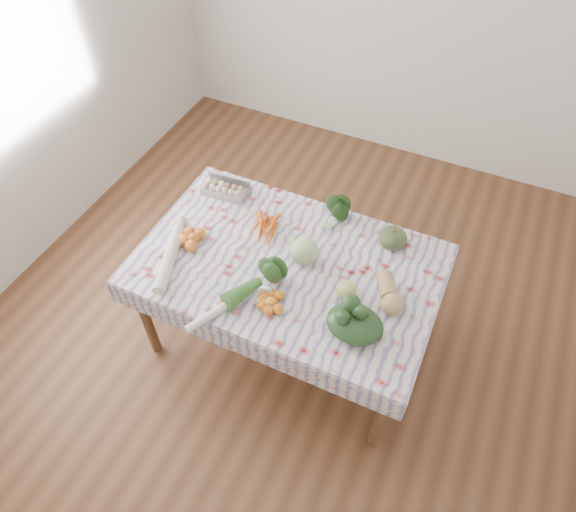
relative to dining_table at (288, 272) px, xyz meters
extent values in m
plane|color=#54321C|center=(0.00, 0.00, -0.68)|extent=(4.50, 4.50, 0.00)
cube|color=brown|center=(0.00, 0.00, 0.05)|extent=(1.60, 1.00, 0.04)
cylinder|color=brown|center=(-0.74, -0.44, -0.32)|extent=(0.06, 0.06, 0.71)
cylinder|color=brown|center=(0.74, -0.44, -0.32)|extent=(0.06, 0.06, 0.71)
cylinder|color=brown|center=(-0.74, 0.44, -0.32)|extent=(0.06, 0.06, 0.71)
cylinder|color=brown|center=(0.74, 0.44, -0.32)|extent=(0.06, 0.06, 0.71)
cube|color=silver|center=(0.00, 0.00, 0.08)|extent=(1.66, 1.06, 0.01)
cube|color=#9D9C98|center=(-0.59, 0.33, 0.12)|extent=(0.29, 0.13, 0.07)
cube|color=#DE5608|center=(-0.22, 0.16, 0.10)|extent=(0.24, 0.23, 0.04)
ellipsoid|color=black|center=(0.12, 0.42, 0.15)|extent=(0.16, 0.14, 0.13)
ellipsoid|color=#3E4D28|center=(0.48, 0.37, 0.14)|extent=(0.17, 0.17, 0.11)
sphere|color=#B0C884|center=(0.07, 0.05, 0.16)|extent=(0.20, 0.20, 0.16)
ellipsoid|color=tan|center=(0.58, -0.01, 0.14)|extent=(0.22, 0.27, 0.11)
cube|color=orange|center=(-0.55, -0.09, 0.12)|extent=(0.22, 0.22, 0.07)
ellipsoid|color=#254F1E|center=(-0.02, -0.20, 0.15)|extent=(0.20, 0.20, 0.12)
cube|color=orange|center=(0.04, -0.29, 0.11)|extent=(0.24, 0.24, 0.06)
sphere|color=#CEC667|center=(0.37, -0.08, 0.14)|extent=(0.14, 0.14, 0.11)
ellipsoid|color=black|center=(0.48, -0.26, 0.15)|extent=(0.31, 0.26, 0.13)
cylinder|color=silver|center=(-0.59, -0.27, 0.12)|extent=(0.22, 0.48, 0.07)
cylinder|color=silver|center=(-0.17, -0.42, 0.11)|extent=(0.24, 0.42, 0.05)
camera|label=1|loc=(0.76, -1.65, 2.26)|focal=32.00mm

